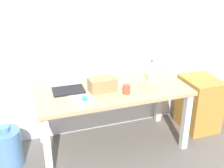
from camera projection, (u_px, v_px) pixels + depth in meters
ground_plane at (112, 144)px, 3.25m from camera, size 8.00×8.00×0.00m
back_wall at (100, 26)px, 3.10m from camera, size 5.20×0.08×2.60m
desk at (112, 96)px, 3.00m from camera, size 1.63×0.76×0.72m
laptop_left at (68, 85)px, 2.90m from camera, size 0.33×0.25×0.24m
beer_bottle at (151, 74)px, 3.04m from camera, size 0.06×0.06×0.27m
computer_mouse at (85, 98)px, 2.70m from camera, size 0.06×0.10×0.03m
cardboard_box at (102, 84)px, 2.88m from camera, size 0.29×0.19×0.13m
coffee_mug at (126, 89)px, 2.82m from camera, size 0.08×0.08×0.09m
paper_sheet_front_left at (82, 98)px, 2.74m from camera, size 0.27×0.34×0.00m
paper_sheet_front_right at (147, 88)px, 2.97m from camera, size 0.30×0.35×0.00m
water_cooler_jug at (8, 148)px, 2.84m from camera, size 0.29×0.29×0.46m
filing_cabinet at (199, 103)px, 3.47m from camera, size 0.40×0.48×0.67m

